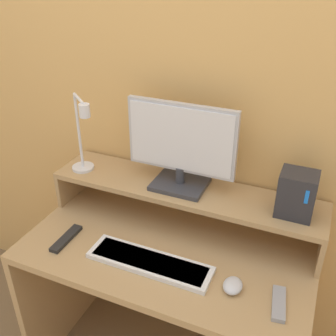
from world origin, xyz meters
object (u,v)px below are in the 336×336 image
at_px(remote_control, 66,238).
at_px(remote_secondary, 279,304).
at_px(mouse, 233,286).
at_px(desk_lamp, 82,139).
at_px(monitor, 181,146).
at_px(router_dock, 297,194).
at_px(keyboard, 150,262).

xyz_separation_m(remote_control, remote_secondary, (0.82, 0.00, 0.00)).
xyz_separation_m(mouse, remote_secondary, (0.15, -0.01, -0.01)).
bearing_deg(desk_lamp, monitor, 9.66).
bearing_deg(remote_secondary, router_dock, 93.84).
height_order(keyboard, remote_control, keyboard).
xyz_separation_m(router_dock, mouse, (-0.14, -0.28, -0.24)).
bearing_deg(monitor, remote_secondary, -32.76).
height_order(monitor, keyboard, monitor).
bearing_deg(keyboard, desk_lamp, 150.74).
distance_m(mouse, remote_secondary, 0.15).
distance_m(desk_lamp, keyboard, 0.56).
distance_m(monitor, remote_control, 0.58).
bearing_deg(remote_control, router_dock, 19.52).
distance_m(desk_lamp, router_dock, 0.85).
xyz_separation_m(router_dock, remote_secondary, (0.02, -0.28, -0.25)).
relative_size(desk_lamp, keyboard, 0.74).
distance_m(router_dock, remote_control, 0.89).
height_order(router_dock, remote_control, router_dock).
relative_size(mouse, remote_secondary, 0.56).
relative_size(monitor, remote_control, 2.58).
xyz_separation_m(router_dock, remote_control, (-0.80, -0.29, -0.25)).
xyz_separation_m(desk_lamp, keyboard, (0.40, -0.23, -0.32)).
bearing_deg(desk_lamp, mouse, -17.47).
bearing_deg(monitor, keyboard, -89.79).
distance_m(keyboard, mouse, 0.31).
relative_size(monitor, keyboard, 0.93).
height_order(monitor, remote_control, monitor).
relative_size(monitor, mouse, 5.25).
xyz_separation_m(monitor, keyboard, (0.00, -0.29, -0.34)).
xyz_separation_m(monitor, desk_lamp, (-0.40, -0.07, -0.01)).
bearing_deg(desk_lamp, router_dock, 3.51).
bearing_deg(remote_control, remote_secondary, 0.20).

